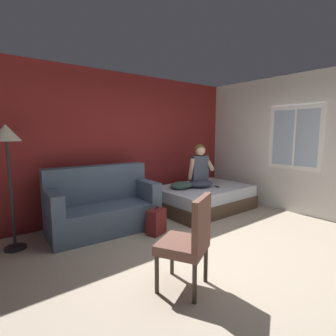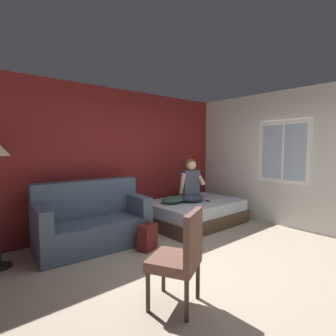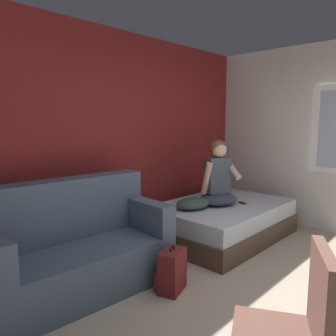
{
  "view_description": "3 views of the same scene",
  "coord_description": "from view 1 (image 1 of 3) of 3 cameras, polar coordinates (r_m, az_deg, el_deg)",
  "views": [
    {
      "loc": [
        -2.61,
        -2.06,
        1.6
      ],
      "look_at": [
        0.34,
        1.65,
        0.94
      ],
      "focal_mm": 28.0,
      "sensor_mm": 36.0,
      "label": 1
    },
    {
      "loc": [
        -2.61,
        -2.06,
        1.6
      ],
      "look_at": [
        0.56,
        1.67,
        1.19
      ],
      "focal_mm": 28.0,
      "sensor_mm": 36.0,
      "label": 2
    },
    {
      "loc": [
        -2.45,
        -0.83,
        1.6
      ],
      "look_at": [
        0.06,
        1.54,
        1.1
      ],
      "focal_mm": 35.0,
      "sensor_mm": 36.0,
      "label": 3
    }
  ],
  "objects": [
    {
      "name": "wall_back_accent",
      "position": [
        5.28,
        -8.78,
        5.09
      ],
      "size": [
        9.99,
        0.16,
        2.7
      ],
      "primitive_type": "cube",
      "color": "maroon",
      "rests_on": "ground"
    },
    {
      "name": "bed",
      "position": [
        5.53,
        7.65,
        -6.46
      ],
      "size": [
        1.93,
        1.33,
        0.48
      ],
      "color": "#4C3828",
      "rests_on": "ground"
    },
    {
      "name": "floor_lamp",
      "position": [
        4.02,
        -31.66,
        4.28
      ],
      "size": [
        0.36,
        0.36,
        1.7
      ],
      "color": "black",
      "rests_on": "ground"
    },
    {
      "name": "side_chair",
      "position": [
        2.73,
        4.6,
        -15.21
      ],
      "size": [
        0.62,
        0.62,
        0.98
      ],
      "color": "#382D23",
      "rests_on": "ground"
    },
    {
      "name": "backpack",
      "position": [
        4.2,
        -2.61,
        -11.67
      ],
      "size": [
        0.34,
        0.31,
        0.46
      ],
      "color": "maroon",
      "rests_on": "ground"
    },
    {
      "name": "throw_pillow",
      "position": [
        5.2,
        2.97,
        -3.77
      ],
      "size": [
        0.51,
        0.4,
        0.14
      ],
      "primitive_type": "ellipsoid",
      "rotation": [
        0.0,
        0.0,
        -0.09
      ],
      "color": "#385147",
      "rests_on": "bed"
    },
    {
      "name": "cell_phone",
      "position": [
        5.47,
        10.57,
        -4.0
      ],
      "size": [
        0.13,
        0.16,
        0.01
      ],
      "primitive_type": "cube",
      "rotation": [
        0.0,
        0.0,
        2.61
      ],
      "color": "black",
      "rests_on": "bed"
    },
    {
      "name": "ground_plane",
      "position": [
        3.69,
        12.58,
        -17.98
      ],
      "size": [
        40.0,
        40.0,
        0.0
      ],
      "primitive_type": "plane",
      "color": "tan"
    },
    {
      "name": "couch",
      "position": [
        4.44,
        -14.13,
        -8.12
      ],
      "size": [
        1.76,
        0.95,
        1.04
      ],
      "color": "#47566B",
      "rests_on": "ground"
    },
    {
      "name": "person_seated",
      "position": [
        5.34,
        6.92,
        -0.38
      ],
      "size": [
        0.64,
        0.6,
        0.88
      ],
      "color": "#383D51",
      "rests_on": "bed"
    },
    {
      "name": "wall_side_with_window",
      "position": [
        5.59,
        29.87,
        4.31
      ],
      "size": [
        0.19,
        6.28,
        2.7
      ],
      "color": "silver",
      "rests_on": "ground"
    }
  ]
}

